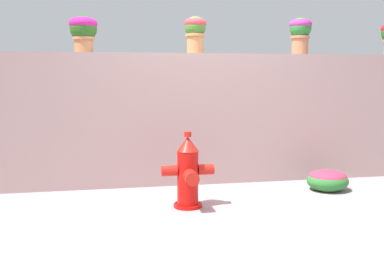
{
  "coord_description": "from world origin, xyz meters",
  "views": [
    {
      "loc": [
        -0.99,
        -4.24,
        1.3
      ],
      "look_at": [
        -0.08,
        0.71,
        0.65
      ],
      "focal_mm": 40.65,
      "sensor_mm": 36.0,
      "label": 1
    }
  ],
  "objects_px": {
    "potted_plant_1": "(83,30)",
    "fire_hydrant": "(188,174)",
    "flower_bush_left": "(328,179)",
    "potted_plant_2": "(195,31)",
    "potted_plant_3": "(300,31)"
  },
  "relations": [
    {
      "from": "potted_plant_1",
      "to": "flower_bush_left",
      "type": "distance_m",
      "value": 3.25
    },
    {
      "from": "potted_plant_3",
      "to": "flower_bush_left",
      "type": "relative_size",
      "value": 0.96
    },
    {
      "from": "potted_plant_3",
      "to": "flower_bush_left",
      "type": "distance_m",
      "value": 1.85
    },
    {
      "from": "potted_plant_3",
      "to": "flower_bush_left",
      "type": "bearing_deg",
      "value": -83.38
    },
    {
      "from": "potted_plant_1",
      "to": "flower_bush_left",
      "type": "height_order",
      "value": "potted_plant_1"
    },
    {
      "from": "potted_plant_1",
      "to": "fire_hydrant",
      "type": "distance_m",
      "value": 2.05
    },
    {
      "from": "potted_plant_2",
      "to": "potted_plant_3",
      "type": "distance_m",
      "value": 1.33
    },
    {
      "from": "potted_plant_1",
      "to": "fire_hydrant",
      "type": "relative_size",
      "value": 0.55
    },
    {
      "from": "potted_plant_1",
      "to": "potted_plant_3",
      "type": "height_order",
      "value": "potted_plant_3"
    },
    {
      "from": "fire_hydrant",
      "to": "potted_plant_1",
      "type": "bearing_deg",
      "value": 135.39
    },
    {
      "from": "flower_bush_left",
      "to": "potted_plant_3",
      "type": "bearing_deg",
      "value": 96.62
    },
    {
      "from": "flower_bush_left",
      "to": "fire_hydrant",
      "type": "bearing_deg",
      "value": -168.21
    },
    {
      "from": "flower_bush_left",
      "to": "potted_plant_1",
      "type": "bearing_deg",
      "value": 166.33
    },
    {
      "from": "potted_plant_1",
      "to": "potted_plant_2",
      "type": "distance_m",
      "value": 1.28
    },
    {
      "from": "potted_plant_1",
      "to": "fire_hydrant",
      "type": "bearing_deg",
      "value": -44.61
    }
  ]
}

